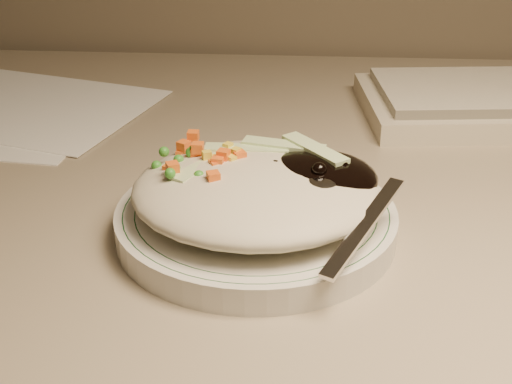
{
  "coord_description": "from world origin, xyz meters",
  "views": [
    {
      "loc": [
        -0.07,
        0.73,
        1.03
      ],
      "look_at": [
        -0.1,
        1.23,
        0.78
      ],
      "focal_mm": 50.0,
      "sensor_mm": 36.0,
      "label": 1
    }
  ],
  "objects": [
    {
      "name": "meal",
      "position": [
        -0.1,
        1.22,
        0.78
      ],
      "size": [
        0.21,
        0.19,
        0.05
      ],
      "color": "#B1A98F",
      "rests_on": "plate"
    },
    {
      "name": "desk",
      "position": [
        0.0,
        1.38,
        0.54
      ],
      "size": [
        1.4,
        0.7,
        0.74
      ],
      "color": "gray",
      "rests_on": "ground"
    },
    {
      "name": "plate",
      "position": [
        -0.1,
        1.23,
        0.75
      ],
      "size": [
        0.22,
        0.22,
        0.02
      ],
      "primitive_type": "cylinder",
      "color": "silver",
      "rests_on": "desk"
    },
    {
      "name": "plate_rim",
      "position": [
        -0.1,
        1.23,
        0.76
      ],
      "size": [
        0.21,
        0.21,
        0.0
      ],
      "color": "#144723",
      "rests_on": "plate"
    }
  ]
}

